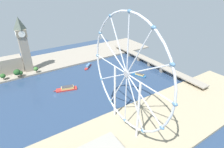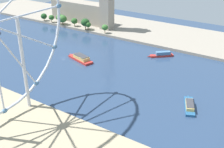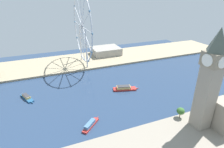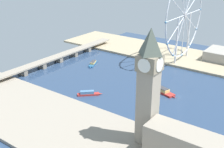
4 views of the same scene
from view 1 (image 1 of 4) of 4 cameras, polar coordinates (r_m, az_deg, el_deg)
The scene contains 8 objects.
ground_plane at distance 282.34m, azimuth -17.35°, elevation -6.26°, with size 419.50×419.50×0.00m, color navy.
riverbank_left at distance 391.22m, azimuth -22.87°, elevation 2.69°, with size 90.00×520.00×3.00m, color gray.
clock_tower at distance 350.15m, azimuth -25.79°, elevation 8.32°, with size 17.08×17.08×94.71m.
ferris_wheel at distance 180.22m, azimuth 4.61°, elevation -0.15°, with size 122.05×3.20×125.39m.
river_bridge at distance 366.25m, azimuth 12.06°, elevation 3.67°, with size 231.50×14.92×9.72m.
tour_boat_0 at distance 324.47m, azimuth 8.35°, elevation -0.24°, with size 29.67×16.40×4.57m.
tour_boat_1 at distance 288.76m, azimuth -13.88°, elevation -4.39°, with size 17.32×36.28×5.96m.
tour_boat_3 at distance 354.80m, azimuth -7.47°, elevation 2.38°, with size 21.90×23.10×5.23m.
Camera 1 is at (233.37, -52.34, 150.06)m, focal length 29.44 mm.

